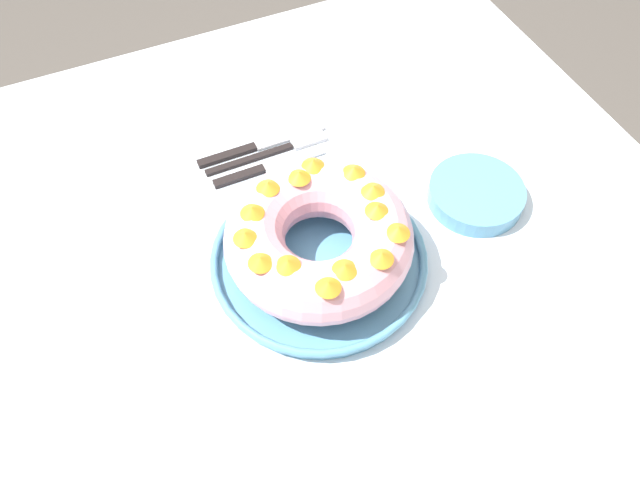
# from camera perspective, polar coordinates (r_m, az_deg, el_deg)

# --- Properties ---
(ground_plane) EXTENTS (8.00, 8.00, 0.00)m
(ground_plane) POSITION_cam_1_polar(r_m,az_deg,el_deg) (1.61, -0.75, -17.15)
(ground_plane) COLOR #4C4742
(dining_table) EXTENTS (1.23, 1.27, 0.74)m
(dining_table) POSITION_cam_1_polar(r_m,az_deg,el_deg) (1.01, -1.15, -5.23)
(dining_table) COLOR silver
(dining_table) RESTS_ON ground_plane
(serving_dish) EXTENTS (0.32, 0.32, 0.03)m
(serving_dish) POSITION_cam_1_polar(r_m,az_deg,el_deg) (0.93, 0.00, -2.05)
(serving_dish) COLOR #518EB2
(serving_dish) RESTS_ON dining_table
(bundt_cake) EXTENTS (0.27, 0.27, 0.10)m
(bundt_cake) POSITION_cam_1_polar(r_m,az_deg,el_deg) (0.88, 0.00, 0.05)
(bundt_cake) COLOR #E09EAD
(bundt_cake) RESTS_ON serving_dish
(fork) EXTENTS (0.02, 0.22, 0.01)m
(fork) POSITION_cam_1_polar(r_m,az_deg,el_deg) (1.09, -4.03, 8.15)
(fork) COLOR black
(fork) RESTS_ON dining_table
(serving_knife) EXTENTS (0.02, 0.23, 0.01)m
(serving_knife) POSITION_cam_1_polar(r_m,az_deg,el_deg) (1.10, -6.11, 8.43)
(serving_knife) COLOR black
(serving_knife) RESTS_ON dining_table
(cake_knife) EXTENTS (0.02, 0.20, 0.01)m
(cake_knife) POSITION_cam_1_polar(r_m,az_deg,el_deg) (1.06, -5.32, 6.47)
(cake_knife) COLOR black
(cake_knife) RESTS_ON dining_table
(side_bowl) EXTENTS (0.15, 0.15, 0.03)m
(side_bowl) POSITION_cam_1_polar(r_m,az_deg,el_deg) (1.04, 14.06, 4.08)
(side_bowl) COLOR #518EB2
(side_bowl) RESTS_ON dining_table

